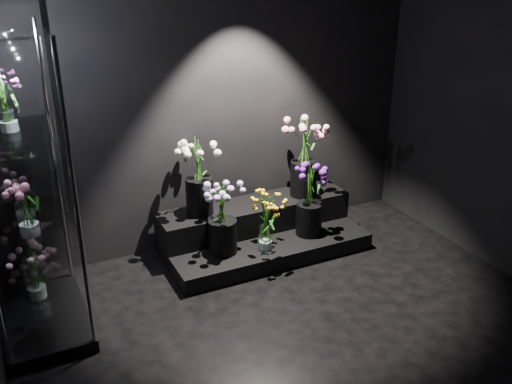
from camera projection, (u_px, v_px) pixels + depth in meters
floor at (326, 359)px, 3.93m from camera, size 4.00×4.00×0.00m
wall_back at (212, 96)px, 5.02m from camera, size 4.00×0.00×4.00m
display_riser at (260, 230)px, 5.32m from camera, size 1.84×0.82×0.41m
display_case at (23, 193)px, 3.85m from camera, size 0.59×0.98×2.16m
bouquet_orange_bells at (266, 221)px, 4.93m from camera, size 0.33×0.33×0.52m
bouquet_lilac at (222, 214)px, 4.84m from camera, size 0.41×0.41×0.63m
bouquet_purple at (310, 197)px, 5.15m from camera, size 0.37×0.37×0.69m
bouquet_cream_roses at (198, 170)px, 4.94m from camera, size 0.49×0.49×0.70m
bouquet_pink_roses at (304, 152)px, 5.31m from camera, size 0.45×0.45×0.76m
bouquet_case_pink at (26, 206)px, 3.72m from camera, size 0.37×0.37×0.40m
bouquet_case_magenta at (5, 100)px, 3.71m from camera, size 0.27×0.27×0.41m
bouquet_case_base_pink at (33, 270)px, 4.34m from camera, size 0.34×0.34×0.46m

